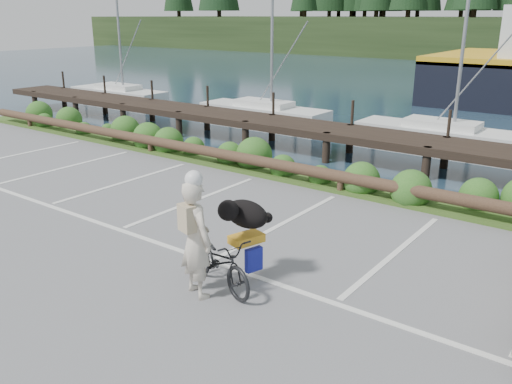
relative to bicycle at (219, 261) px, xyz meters
The scene contains 6 objects.
ground 1.37m from the bicycle, 125.35° to the left, with size 72.00×72.00×0.00m, color slate.
vegetation_strip 6.41m from the bicycle, 96.71° to the left, with size 34.00×1.60×0.10m, color #3D5B21.
log_rail 5.72m from the bicycle, 97.53° to the left, with size 32.00×0.30×0.60m, color #443021, non-canonical shape.
bicycle is the anchor object (origin of this frame).
cyclist 0.65m from the bicycle, 106.86° to the right, with size 0.71×0.47×1.94m, color beige.
dog 0.91m from the bicycle, 73.14° to the left, with size 0.84×0.41×0.48m, color black.
Camera 1 is at (6.12, -7.25, 4.36)m, focal length 38.00 mm.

